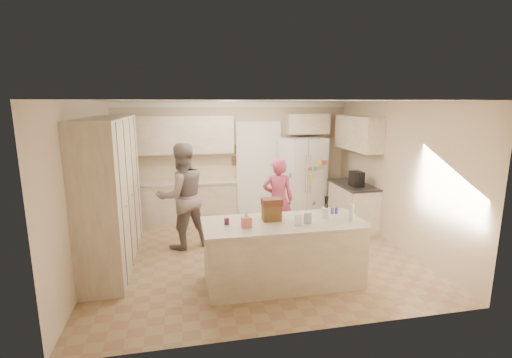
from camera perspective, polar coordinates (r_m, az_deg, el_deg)
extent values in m
cube|color=#947E58|center=(6.56, -0.24, -11.50)|extent=(5.20, 4.60, 0.02)
cube|color=white|center=(6.03, -0.27, 12.05)|extent=(5.20, 4.60, 0.02)
cube|color=beige|center=(8.40, -3.37, 2.97)|extent=(5.20, 0.02, 2.60)
cube|color=beige|center=(4.00, 6.33, -6.96)|extent=(5.20, 0.02, 2.60)
cube|color=beige|center=(6.21, -24.60, -1.21)|extent=(0.02, 4.60, 2.60)
cube|color=beige|center=(7.14, 20.76, 0.66)|extent=(0.02, 4.60, 2.60)
cube|color=white|center=(8.25, -3.42, 11.39)|extent=(5.20, 0.08, 0.12)
cube|color=beige|center=(6.36, -21.40, -1.81)|extent=(0.60, 2.60, 2.35)
cube|color=beige|center=(8.19, -10.98, -3.61)|extent=(2.20, 0.60, 0.88)
cube|color=beige|center=(8.07, -11.10, -0.48)|extent=(2.24, 0.63, 0.04)
cube|color=beige|center=(8.06, -11.40, 6.69)|extent=(2.20, 0.35, 0.80)
cube|color=black|center=(8.51, 0.35, 1.39)|extent=(0.90, 0.06, 2.10)
cube|color=white|center=(8.47, 0.40, 1.35)|extent=(1.02, 0.03, 2.22)
cube|color=brown|center=(8.33, -3.21, 4.63)|extent=(0.15, 0.02, 0.20)
cube|color=brown|center=(8.37, -3.19, 2.80)|extent=(0.15, 0.02, 0.20)
cube|color=white|center=(8.48, 7.12, 0.23)|extent=(1.04, 0.90, 1.80)
cube|color=gray|center=(8.15, 7.92, -0.26)|extent=(0.02, 0.02, 1.78)
cube|color=black|center=(8.02, 6.51, 1.41)|extent=(0.22, 0.03, 0.35)
cylinder|color=silver|center=(8.09, 7.65, 0.74)|extent=(0.02, 0.02, 0.85)
cylinder|color=silver|center=(8.12, 8.32, 0.77)|extent=(0.02, 0.02, 0.85)
cube|color=beige|center=(8.53, 7.91, 8.42)|extent=(0.95, 0.35, 0.45)
cube|color=beige|center=(8.03, 14.64, -4.10)|extent=(0.60, 1.20, 0.88)
cube|color=#2D2B28|center=(7.91, 14.75, -0.90)|extent=(0.63, 1.24, 0.04)
cube|color=beige|center=(8.00, 15.38, 6.82)|extent=(0.35, 1.50, 0.70)
cube|color=black|center=(7.69, 15.20, 0.01)|extent=(0.22, 0.28, 0.30)
cube|color=beige|center=(5.44, 4.19, -11.42)|extent=(2.20, 0.90, 0.88)
cube|color=beige|center=(5.28, 4.27, -6.83)|extent=(2.28, 0.96, 0.05)
cylinder|color=white|center=(5.50, 10.70, -5.14)|extent=(0.13, 0.13, 0.15)
cube|color=#EB7577|center=(5.04, -1.47, -6.57)|extent=(0.13, 0.13, 0.14)
cone|color=white|center=(5.00, -1.48, -5.38)|extent=(0.08, 0.08, 0.08)
cube|color=brown|center=(5.29, 2.42, -5.22)|extent=(0.26, 0.18, 0.22)
cube|color=#592D1E|center=(5.25, 2.44, -3.55)|extent=(0.28, 0.20, 0.10)
cylinder|color=#59263F|center=(5.15, -4.53, -6.48)|extent=(0.07, 0.07, 0.09)
cube|color=white|center=(5.10, 6.53, -6.28)|extent=(0.12, 0.06, 0.16)
cube|color=silver|center=(5.20, 7.94, -5.99)|extent=(0.12, 0.05, 0.16)
cylinder|color=silver|center=(5.43, 14.46, -5.03)|extent=(0.07, 0.07, 0.24)
cylinder|color=#434296|center=(5.72, 11.63, -4.83)|extent=(0.05, 0.05, 0.09)
cylinder|color=#434296|center=(5.75, 12.27, -4.78)|extent=(0.05, 0.05, 0.09)
imported|color=gray|center=(6.70, -11.31, -2.59)|extent=(1.11, 0.99, 1.89)
imported|color=#B93B59|center=(6.97, 3.39, -3.18)|extent=(0.65, 0.51, 1.57)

